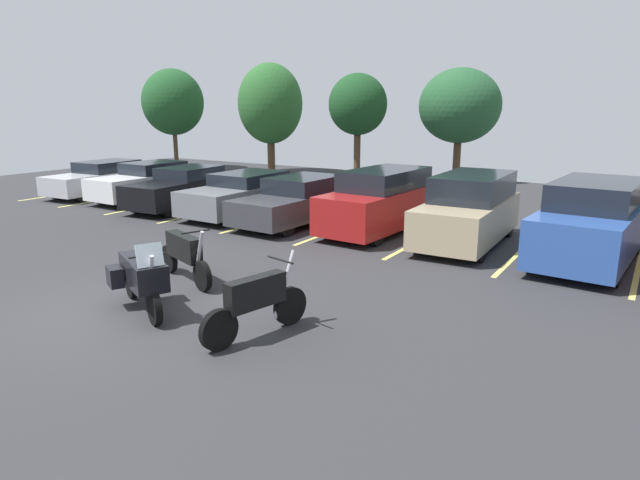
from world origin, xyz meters
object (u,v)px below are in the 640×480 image
(car_tan, at_px, (469,210))
(car_grey, at_px, (245,194))
(car_silver, at_px, (102,178))
(car_white, at_px, (148,182))
(motorcycle_touring, at_px, (142,276))
(car_blue, at_px, (591,223))
(motorcycle_second, at_px, (257,303))
(car_black, at_px, (186,188))
(car_red, at_px, (383,201))
(car_charcoal, at_px, (299,201))
(motorcycle_third, at_px, (185,254))

(car_tan, bearing_deg, car_grey, -179.47)
(car_silver, distance_m, car_tan, 15.64)
(car_white, xyz_separation_m, car_tan, (12.95, -0.21, 0.19))
(motorcycle_touring, bearing_deg, car_blue, 50.93)
(motorcycle_touring, relative_size, motorcycle_second, 0.98)
(car_white, relative_size, car_blue, 0.95)
(car_silver, bearing_deg, car_grey, -1.18)
(car_grey, height_order, car_tan, car_tan)
(motorcycle_second, distance_m, car_black, 12.28)
(car_red, bearing_deg, car_silver, -179.71)
(motorcycle_touring, height_order, car_charcoal, car_charcoal)
(car_white, relative_size, car_red, 0.91)
(motorcycle_touring, distance_m, car_red, 8.36)
(car_silver, bearing_deg, car_blue, -1.06)
(car_silver, height_order, car_blue, car_blue)
(car_white, distance_m, car_black, 2.49)
(car_black, bearing_deg, motorcycle_third, -44.67)
(car_red, bearing_deg, motorcycle_touring, -95.24)
(car_silver, height_order, car_charcoal, car_charcoal)
(car_charcoal, relative_size, car_blue, 1.03)
(motorcycle_second, bearing_deg, car_blue, 62.44)
(motorcycle_second, relative_size, car_red, 0.42)
(car_charcoal, xyz_separation_m, car_blue, (8.43, -0.03, 0.24))
(motorcycle_third, bearing_deg, car_red, 77.77)
(motorcycle_touring, xyz_separation_m, car_silver, (-12.23, 8.26, 0.02))
(car_red, bearing_deg, car_black, -177.84)
(car_black, bearing_deg, motorcycle_second, -39.28)
(car_charcoal, xyz_separation_m, car_red, (2.77, 0.38, 0.19))
(car_tan, bearing_deg, car_red, 176.60)
(motorcycle_third, relative_size, car_charcoal, 0.45)
(car_black, relative_size, car_grey, 1.05)
(motorcycle_third, bearing_deg, car_white, 143.02)
(car_charcoal, distance_m, car_blue, 8.43)
(car_red, bearing_deg, car_blue, -4.17)
(car_charcoal, height_order, car_tan, car_tan)
(motorcycle_second, relative_size, car_white, 0.47)
(car_white, bearing_deg, car_blue, -1.67)
(motorcycle_touring, distance_m, car_grey, 9.19)
(car_silver, bearing_deg, motorcycle_touring, -34.03)
(car_silver, xyz_separation_m, car_tan, (15.64, -0.09, 0.23))
(car_white, bearing_deg, motorcycle_second, -34.16)
(motorcycle_touring, xyz_separation_m, car_tan, (3.41, 8.17, 0.25))
(car_white, height_order, car_grey, car_white)
(motorcycle_third, xyz_separation_m, car_grey, (-3.68, 6.40, 0.12))
(motorcycle_third, distance_m, car_white, 11.11)
(motorcycle_third, xyz_separation_m, car_tan, (4.08, 6.47, 0.32))
(car_blue, bearing_deg, car_charcoal, 179.77)
(motorcycle_touring, bearing_deg, car_white, 138.73)
(car_black, height_order, car_charcoal, car_black)
(car_white, relative_size, car_tan, 0.99)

